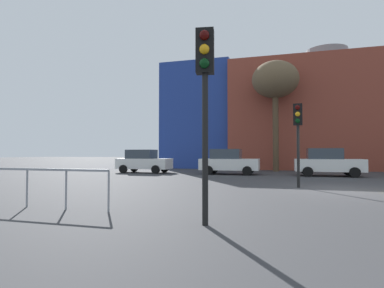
{
  "coord_description": "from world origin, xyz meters",
  "views": [
    {
      "loc": [
        -2.36,
        -13.04,
        1.42
      ],
      "look_at": [
        -7.9,
        6.18,
        2.04
      ],
      "focal_mm": 28.7,
      "sensor_mm": 36.0,
      "label": 1
    }
  ],
  "objects_px": {
    "parked_car_1": "(229,162)",
    "bare_tree_0": "(275,81)",
    "parked_car_0": "(144,161)",
    "parked_car_2": "(327,162)",
    "traffic_light_island": "(298,126)",
    "traffic_light_near_left": "(205,80)"
  },
  "relations": [
    {
      "from": "parked_car_2",
      "to": "traffic_light_island",
      "type": "distance_m",
      "value": 7.81
    },
    {
      "from": "bare_tree_0",
      "to": "parked_car_0",
      "type": "bearing_deg",
      "value": -154.91
    },
    {
      "from": "traffic_light_island",
      "to": "bare_tree_0",
      "type": "height_order",
      "value": "bare_tree_0"
    },
    {
      "from": "parked_car_1",
      "to": "traffic_light_near_left",
      "type": "xyz_separation_m",
      "value": [
        1.96,
        -14.92,
        2.03
      ]
    },
    {
      "from": "parked_car_0",
      "to": "parked_car_2",
      "type": "height_order",
      "value": "parked_car_2"
    },
    {
      "from": "traffic_light_near_left",
      "to": "parked_car_1",
      "type": "bearing_deg",
      "value": 178.9
    },
    {
      "from": "parked_car_0",
      "to": "parked_car_1",
      "type": "height_order",
      "value": "parked_car_1"
    },
    {
      "from": "parked_car_2",
      "to": "bare_tree_0",
      "type": "xyz_separation_m",
      "value": [
        -3.17,
        4.4,
        6.34
      ]
    },
    {
      "from": "parked_car_2",
      "to": "traffic_light_near_left",
      "type": "bearing_deg",
      "value": -105.99
    },
    {
      "from": "parked_car_2",
      "to": "bare_tree_0",
      "type": "height_order",
      "value": "bare_tree_0"
    },
    {
      "from": "parked_car_1",
      "to": "bare_tree_0",
      "type": "xyz_separation_m",
      "value": [
        3.07,
        4.4,
        6.35
      ]
    },
    {
      "from": "traffic_light_near_left",
      "to": "bare_tree_0",
      "type": "height_order",
      "value": "bare_tree_0"
    },
    {
      "from": "parked_car_2",
      "to": "traffic_light_near_left",
      "type": "relative_size",
      "value": 1.03
    },
    {
      "from": "traffic_light_island",
      "to": "parked_car_1",
      "type": "bearing_deg",
      "value": -144.66
    },
    {
      "from": "parked_car_0",
      "to": "parked_car_1",
      "type": "relative_size",
      "value": 0.99
    },
    {
      "from": "parked_car_1",
      "to": "bare_tree_0",
      "type": "height_order",
      "value": "bare_tree_0"
    },
    {
      "from": "parked_car_2",
      "to": "bare_tree_0",
      "type": "distance_m",
      "value": 8.35
    },
    {
      "from": "parked_car_1",
      "to": "traffic_light_near_left",
      "type": "relative_size",
      "value": 1.01
    },
    {
      "from": "traffic_light_near_left",
      "to": "traffic_light_island",
      "type": "xyz_separation_m",
      "value": [
        2.16,
        7.6,
        -0.3
      ]
    },
    {
      "from": "traffic_light_near_left",
      "to": "bare_tree_0",
      "type": "distance_m",
      "value": 19.84
    },
    {
      "from": "parked_car_0",
      "to": "bare_tree_0",
      "type": "xyz_separation_m",
      "value": [
        9.41,
        4.4,
        6.36
      ]
    },
    {
      "from": "traffic_light_near_left",
      "to": "bare_tree_0",
      "type": "bearing_deg",
      "value": 168.14
    }
  ]
}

